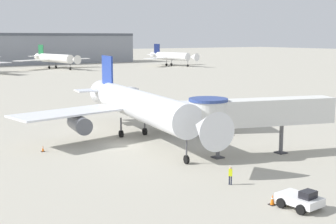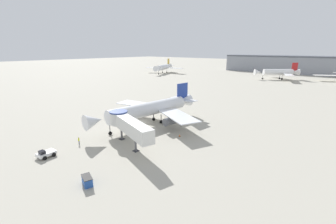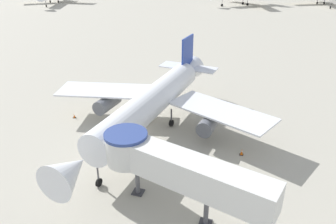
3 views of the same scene
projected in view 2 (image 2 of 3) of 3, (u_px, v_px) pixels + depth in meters
name	position (u px, v px, depth m)	size (l,w,h in m)	color
ground_plane	(140.00, 123.00, 63.36)	(800.00, 800.00, 0.00)	#A8A393
main_airplane	(151.00, 109.00, 61.40)	(31.27, 34.12, 10.05)	silver
jet_bridge	(128.00, 124.00, 47.45)	(16.29, 7.37, 6.45)	silver
pushback_tug_white	(46.00, 154.00, 43.11)	(2.60, 3.40, 1.53)	silver
service_container_blue	(87.00, 181.00, 34.28)	(2.70, 1.97, 1.39)	#234C9E
traffic_cone_starboard_wing	(180.00, 135.00, 53.26)	(0.47, 0.47, 0.77)	black
traffic_cone_apron_front	(52.00, 150.00, 45.18)	(0.50, 0.50, 0.83)	black
traffic_cone_port_wing	(124.00, 114.00, 70.36)	(0.40, 0.40, 0.66)	black
ground_crew_marshaller	(79.00, 140.00, 48.82)	(0.35, 0.35, 1.64)	#1E2338
background_jet_gold_tail	(164.00, 67.00, 190.43)	(32.03, 33.05, 11.57)	silver
background_jet_red_tail	(279.00, 72.00, 151.22)	(26.37, 27.88, 11.18)	white
terminal_building	(316.00, 65.00, 179.07)	(144.64, 21.27, 14.48)	gray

